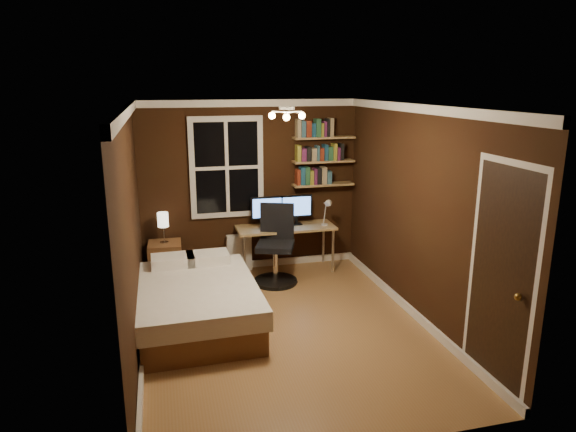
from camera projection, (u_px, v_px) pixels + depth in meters
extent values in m
plane|color=#9A6B3D|center=(285.00, 328.00, 5.89)|extent=(4.20, 4.20, 0.00)
cube|color=black|center=(251.00, 186.00, 7.55)|extent=(3.20, 0.04, 2.50)
cube|color=black|center=(132.00, 233.00, 5.20)|extent=(0.04, 4.20, 2.50)
cube|color=black|center=(418.00, 214.00, 5.95)|extent=(0.04, 4.20, 2.50)
cube|color=white|center=(284.00, 106.00, 5.26)|extent=(3.20, 4.20, 0.02)
cube|color=white|center=(227.00, 168.00, 7.35)|extent=(1.06, 0.06, 1.46)
sphere|color=#BA8A3A|center=(518.00, 297.00, 4.27)|extent=(0.06, 0.06, 0.06)
cube|color=#A4824F|center=(323.00, 184.00, 7.69)|extent=(0.92, 0.22, 0.03)
cube|color=#A4824F|center=(323.00, 161.00, 7.60)|extent=(0.92, 0.22, 0.03)
cube|color=#A4824F|center=(324.00, 138.00, 7.51)|extent=(0.92, 0.22, 0.03)
cube|color=brown|center=(197.00, 314.00, 5.92)|extent=(1.31, 1.84, 0.29)
cube|color=white|center=(196.00, 293.00, 5.85)|extent=(1.39, 1.90, 0.22)
cube|color=white|center=(173.00, 261.00, 6.41)|extent=(0.53, 0.37, 0.13)
cube|color=white|center=(208.00, 258.00, 6.52)|extent=(0.53, 0.37, 0.13)
cube|color=brown|center=(166.00, 262.00, 7.23)|extent=(0.47, 0.47, 0.56)
cube|color=beige|center=(239.00, 253.00, 7.64)|extent=(0.36, 0.13, 0.54)
cube|color=#A4824F|center=(286.00, 228.00, 7.53)|extent=(1.44, 0.54, 0.04)
cylinder|color=beige|center=(244.00, 258.00, 7.24)|extent=(0.04, 0.04, 0.65)
cylinder|color=beige|center=(333.00, 251.00, 7.56)|extent=(0.04, 0.04, 0.65)
cylinder|color=beige|center=(239.00, 248.00, 7.68)|extent=(0.04, 0.04, 0.65)
cylinder|color=beige|center=(323.00, 242.00, 7.99)|extent=(0.04, 0.04, 0.65)
cylinder|color=black|center=(276.00, 281.00, 7.21)|extent=(0.61, 0.61, 0.05)
cylinder|color=silver|center=(275.00, 264.00, 7.14)|extent=(0.07, 0.07, 0.46)
cube|color=black|center=(275.00, 246.00, 7.08)|extent=(0.63, 0.63, 0.08)
cube|color=black|center=(277.00, 221.00, 7.21)|extent=(0.46, 0.21, 0.52)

